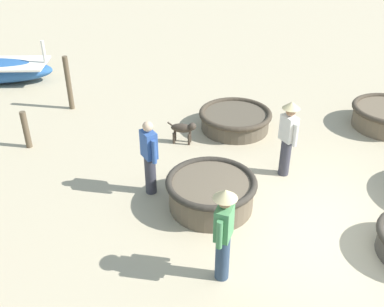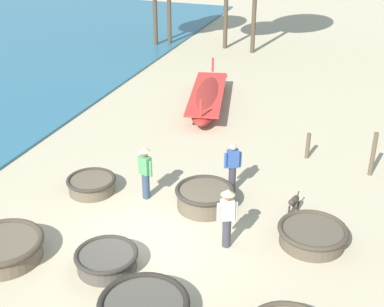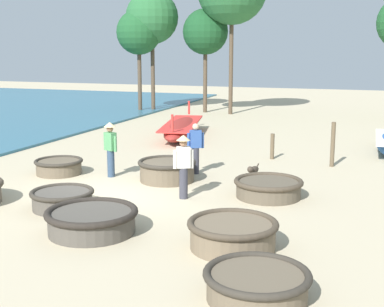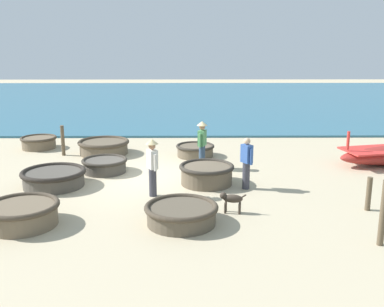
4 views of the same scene
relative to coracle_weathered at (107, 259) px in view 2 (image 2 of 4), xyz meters
name	(u,v)px [view 2 (image 2 of 4)]	position (x,y,z in m)	size (l,w,h in m)	color
ground_plane	(147,240)	(0.44, 1.38, -0.26)	(80.00, 80.00, 0.00)	#BCAD8C
coracle_weathered	(107,259)	(0.00, 0.00, 0.00)	(1.54, 1.54, 0.47)	#4C473F
coracle_beside_post	(3,248)	(-2.58, -0.50, 0.05)	(2.01, 2.01, 0.55)	brown
coracle_upturned	(205,197)	(1.35, 3.41, 0.08)	(1.71, 1.71, 0.62)	brown
coracle_tilted	(312,235)	(4.51, 2.67, 0.01)	(1.81, 1.81, 0.49)	brown
coracle_far_left	(92,184)	(-2.14, 3.11, 0.00)	(1.49, 1.49, 0.46)	brown
long_boat_red_hull	(207,98)	(-1.05, 11.00, 0.12)	(2.54, 5.95, 1.31)	maroon
fisherman_hauling	(233,166)	(1.83, 4.58, 0.58)	(0.47, 0.36, 1.57)	#383842
fisherman_with_hat	(145,169)	(-0.44, 3.32, 0.70)	(0.50, 0.36, 1.67)	#2D425B
fisherman_by_coracle	(227,214)	(2.46, 1.83, 0.70)	(0.48, 0.36, 1.67)	#383842
dog	(294,202)	(3.80, 3.95, 0.12)	(0.29, 0.68, 0.55)	#3D3328
mooring_post_mid_beach	(373,154)	(5.73, 7.02, 0.48)	(0.14, 0.14, 1.47)	brown
mooring_post_inland	(308,146)	(3.64, 7.56, 0.20)	(0.14, 0.14, 0.90)	brown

